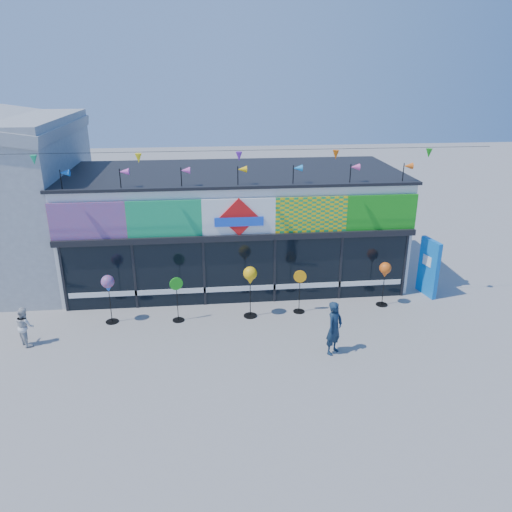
{
  "coord_description": "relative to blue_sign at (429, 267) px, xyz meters",
  "views": [
    {
      "loc": [
        -1.07,
        -12.18,
        7.66
      ],
      "look_at": [
        0.41,
        2.0,
        2.25
      ],
      "focal_mm": 35.0,
      "sensor_mm": 36.0,
      "label": 1
    }
  ],
  "objects": [
    {
      "name": "spinner_1",
      "position": [
        -8.78,
        -1.12,
        -0.24
      ],
      "size": [
        0.41,
        0.38,
        1.51
      ],
      "color": "black",
      "rests_on": "ground"
    },
    {
      "name": "kite_shop",
      "position": [
        -6.71,
        2.51,
        1.01
      ],
      "size": [
        16.0,
        5.7,
        5.31
      ],
      "color": "silver",
      "rests_on": "ground"
    },
    {
      "name": "spinner_0",
      "position": [
        -10.89,
        -1.0,
        0.27
      ],
      "size": [
        0.41,
        0.41,
        1.62
      ],
      "color": "black",
      "rests_on": "ground"
    },
    {
      "name": "spinner_2",
      "position": [
        -6.44,
        -1.06,
        0.36
      ],
      "size": [
        0.44,
        0.44,
        1.74
      ],
      "color": "black",
      "rests_on": "ground"
    },
    {
      "name": "blue_sign",
      "position": [
        0.0,
        0.0,
        0.0
      ],
      "size": [
        0.35,
        1.04,
        2.05
      ],
      "rotation": [
        0.0,
        0.0,
        0.19
      ],
      "color": "blue",
      "rests_on": "ground"
    },
    {
      "name": "spinner_3",
      "position": [
        -4.8,
        -0.92,
        -0.24
      ],
      "size": [
        0.42,
        0.38,
        1.49
      ],
      "color": "black",
      "rests_on": "ground"
    },
    {
      "name": "adult_man",
      "position": [
        -4.3,
        -3.52,
        -0.24
      ],
      "size": [
        0.68,
        0.67,
        1.59
      ],
      "primitive_type": "imported",
      "rotation": [
        0.0,
        0.0,
        0.77
      ],
      "color": "#13263C",
      "rests_on": "ground"
    },
    {
      "name": "ground",
      "position": [
        -6.71,
        -3.43,
        -1.03
      ],
      "size": [
        80.0,
        80.0,
        0.0
      ],
      "primitive_type": "plane",
      "color": "gray",
      "rests_on": "ground"
    },
    {
      "name": "spinner_4",
      "position": [
        -1.87,
        -0.71,
        0.22
      ],
      "size": [
        0.4,
        0.4,
        1.57
      ],
      "color": "black",
      "rests_on": "ground"
    },
    {
      "name": "child",
      "position": [
        -13.15,
        -2.13,
        -0.44
      ],
      "size": [
        0.63,
        0.66,
        1.19
      ],
      "primitive_type": "imported",
      "rotation": [
        0.0,
        0.0,
        2.27
      ],
      "color": "silver",
      "rests_on": "ground"
    }
  ]
}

